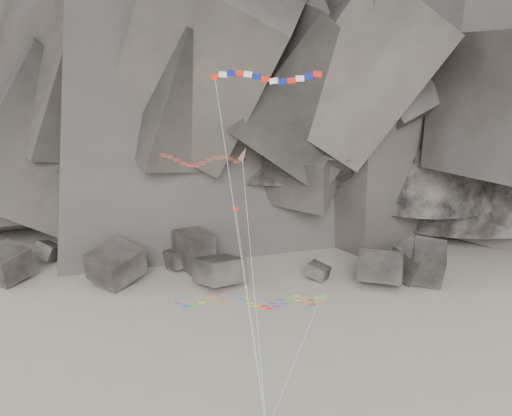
# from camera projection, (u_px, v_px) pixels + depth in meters

# --- Properties ---
(ground) EXTENTS (260.00, 260.00, 0.00)m
(ground) POSITION_uv_depth(u_px,v_px,m) (245.00, 391.00, 60.91)
(ground) COLOR gray
(ground) RESTS_ON ground
(headland) EXTENTS (110.00, 70.00, 84.00)m
(headland) POSITION_uv_depth(u_px,v_px,m) (270.00, 20.00, 117.78)
(headland) COLOR #4F4640
(headland) RESTS_ON ground
(boulder_field) EXTENTS (72.98, 16.48, 7.95)m
(boulder_field) POSITION_uv_depth(u_px,v_px,m) (235.00, 267.00, 90.47)
(boulder_field) COLOR #47423F
(boulder_field) RESTS_ON ground
(delta_kite) EXTENTS (12.12, 13.40, 24.12)m
(delta_kite) POSITION_uv_depth(u_px,v_px,m) (197.00, 159.00, 58.70)
(delta_kite) COLOR red
(delta_kite) RESTS_ON ground
(banner_kite) EXTENTS (10.49, 10.48, 31.83)m
(banner_kite) POSITION_uv_depth(u_px,v_px,m) (265.00, 79.00, 53.00)
(banner_kite) COLOR red
(banner_kite) RESTS_ON ground
(parafoil_kite) EXTENTS (15.78, 9.02, 9.94)m
(parafoil_kite) POSITION_uv_depth(u_px,v_px,m) (243.00, 300.00, 57.40)
(parafoil_kite) COLOR #CCD80C
(parafoil_kite) RESTS_ON ground
(pennant_kite) EXTENTS (4.04, 11.43, 18.11)m
(pennant_kite) POSITION_uv_depth(u_px,v_px,m) (241.00, 250.00, 57.09)
(pennant_kite) COLOR red
(pennant_kite) RESTS_ON ground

